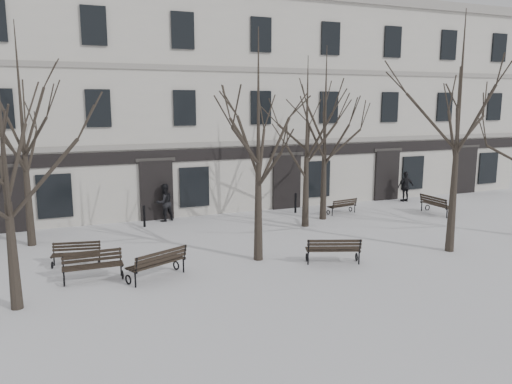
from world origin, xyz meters
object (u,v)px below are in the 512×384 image
tree_1 (258,118)px  bench_1 (158,263)px  tree_2 (460,104)px  bench_5 (436,204)px  tree_0 (3,147)px  bench_4 (342,206)px  bench_3 (76,253)px  bench_2 (333,249)px  bench_0 (93,265)px

tree_1 → bench_1: (-3.79, -0.63, -4.56)m
tree_2 → bench_5: size_ratio=4.63×
bench_5 → tree_0: bearing=104.5°
bench_5 → bench_1: bearing=105.1°
bench_4 → tree_0: bearing=15.9°
tree_0 → tree_1: tree_1 is taller
tree_0 → bench_1: tree_0 is taller
bench_4 → bench_5: bearing=147.2°
bench_4 → bench_3: bearing=6.2°
bench_4 → bench_1: bearing=20.3°
bench_3 → bench_5: 17.56m
tree_0 → tree_2: size_ratio=0.80×
tree_2 → bench_5: tree_2 is taller
bench_2 → tree_1: bearing=-10.9°
tree_1 → bench_1: bearing=-170.5°
bench_1 → bench_5: size_ratio=1.08×
tree_0 → bench_0: tree_0 is taller
bench_2 → bench_5: 10.26m
bench_2 → bench_1: bearing=13.5°
tree_0 → bench_4: size_ratio=4.35×
tree_2 → bench_2: 7.12m
tree_0 → bench_2: size_ratio=3.58×
tree_2 → bench_2: (-4.97, 0.37, -5.08)m
tree_2 → bench_1: (-11.05, 1.15, -5.06)m
tree_2 → tree_1: bearing=166.2°
tree_1 → bench_3: tree_1 is taller
tree_2 → bench_3: size_ratio=5.27×
tree_0 → bench_3: bearing=62.7°
bench_2 → tree_2: bearing=-163.4°
bench_1 → bench_2: 6.13m
bench_3 → bench_4: (13.10, 3.60, -0.01)m
bench_0 → bench_2: bearing=-9.4°
bench_3 → bench_5: (17.48, 1.69, 0.08)m
bench_0 → bench_3: bearing=104.6°
bench_5 → bench_3: bearing=95.3°
tree_1 → bench_4: tree_1 is taller
bench_2 → bench_5: size_ratio=1.04×
bench_5 → tree_1: bearing=107.0°
bench_3 → bench_4: bearing=26.9°
tree_0 → bench_0: (2.15, 1.57, -3.98)m
bench_2 → bench_3: 9.07m
tree_2 → bench_3: bearing=165.0°
bench_3 → bench_4: bench_3 is taller
tree_2 → bench_3: (-13.44, 3.59, -5.16)m
tree_1 → bench_5: bearing=17.2°
tree_2 → bench_5: 8.36m
tree_2 → bench_0: tree_2 is taller
bench_3 → tree_0: bearing=-105.7°
bench_0 → bench_5: bearing=12.4°
tree_1 → tree_0: bearing=-169.1°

